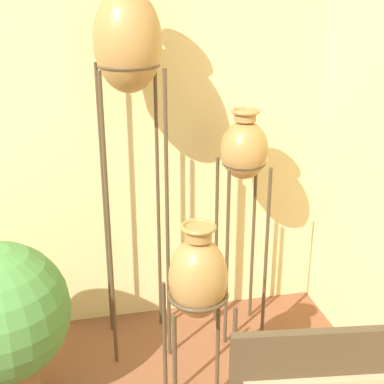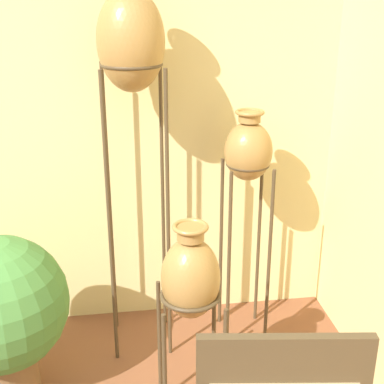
# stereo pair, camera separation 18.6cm
# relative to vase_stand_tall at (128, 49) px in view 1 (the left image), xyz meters

# --- Properties ---
(vase_stand_tall) EXTENTS (0.33, 0.33, 2.01)m
(vase_stand_tall) POSITION_rel_vase_stand_tall_xyz_m (0.00, 0.00, 0.00)
(vase_stand_tall) COLOR #473823
(vase_stand_tall) RESTS_ON ground_plane
(vase_stand_medium) EXTENTS (0.26, 0.26, 1.35)m
(vase_stand_medium) POSITION_rel_vase_stand_tall_xyz_m (0.60, -0.00, -0.57)
(vase_stand_medium) COLOR #473823
(vase_stand_medium) RESTS_ON ground_plane
(vase_stand_short) EXTENTS (0.28, 0.28, 1.02)m
(vase_stand_short) POSITION_rel_vase_stand_tall_xyz_m (0.20, -0.65, -0.92)
(vase_stand_short) COLOR #473823
(vase_stand_short) RESTS_ON ground_plane
(potted_plant) EXTENTS (0.67, 0.67, 0.85)m
(potted_plant) POSITION_rel_vase_stand_tall_xyz_m (-0.69, -0.34, -1.18)
(potted_plant) COLOR brown
(potted_plant) RESTS_ON ground_plane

